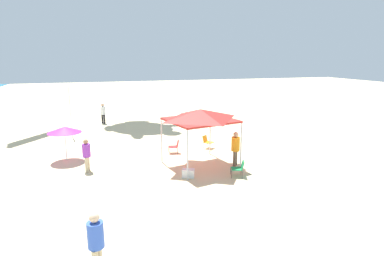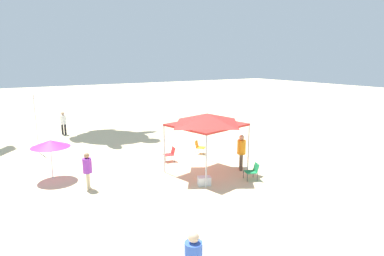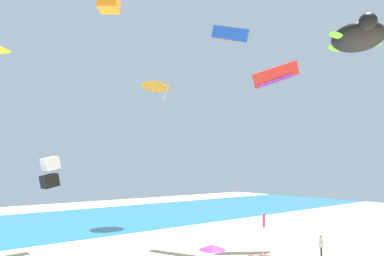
% 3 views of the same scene
% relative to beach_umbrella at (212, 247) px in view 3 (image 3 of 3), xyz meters
% --- Properties ---
extents(ocean_strip, '(120.00, 25.12, 0.02)m').
position_rel_beach_umbrella_xyz_m(ocean_strip, '(-1.04, 29.04, -1.79)').
color(ocean_strip, teal).
rests_on(ocean_strip, ground).
extents(beach_umbrella, '(1.86, 1.86, 1.99)m').
position_rel_beach_umbrella_xyz_m(beach_umbrella, '(0.00, 0.00, 0.00)').
color(beach_umbrella, silver).
rests_on(beach_umbrella, ground).
extents(banner_flag, '(0.36, 0.06, 3.71)m').
position_rel_beach_umbrella_xyz_m(banner_flag, '(5.46, 0.06, 0.43)').
color(banner_flag, silver).
rests_on(banner_flag, ground).
extents(person_near_umbrella, '(0.44, 0.43, 1.81)m').
position_rel_beach_umbrella_xyz_m(person_near_umbrella, '(9.88, -2.26, -0.74)').
color(person_near_umbrella, black).
rests_on(person_near_umbrella, ground).
extents(kite_box_white, '(1.62, 1.43, 2.95)m').
position_rel_beach_umbrella_xyz_m(kite_box_white, '(-6.68, 14.45, 5.02)').
color(kite_box_white, white).
extents(kite_parafoil_red, '(4.94, 2.85, 3.21)m').
position_rel_beach_umbrella_xyz_m(kite_parafoil_red, '(12.63, 3.78, 15.14)').
color(kite_parafoil_red, red).
extents(kite_turtle_black, '(7.45, 7.49, 2.24)m').
position_rel_beach_umbrella_xyz_m(kite_turtle_black, '(14.51, -4.07, 17.32)').
color(kite_turtle_black, black).
extents(kite_delta_orange, '(5.25, 5.22, 3.20)m').
position_rel_beach_umbrella_xyz_m(kite_delta_orange, '(9.03, 21.35, 16.85)').
color(kite_delta_orange, orange).
extents(kite_parafoil_blue, '(1.39, 4.81, 2.91)m').
position_rel_beach_umbrella_xyz_m(kite_parafoil_blue, '(9.82, 7.73, 20.12)').
color(kite_parafoil_blue, blue).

